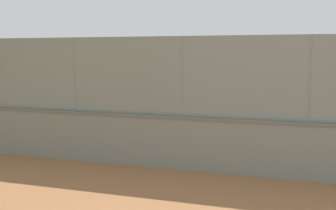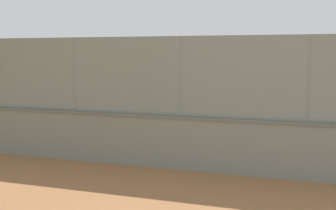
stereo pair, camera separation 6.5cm
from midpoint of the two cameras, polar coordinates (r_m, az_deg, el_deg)
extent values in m
plane|color=#A36B42|center=(23.69, 0.63, -1.01)|extent=(260.00, 260.00, 0.00)
cube|color=gray|center=(12.76, -5.28, -4.51)|extent=(30.26, 0.49, 1.40)
cube|color=slate|center=(12.64, -5.32, -1.21)|extent=(30.26, 0.55, 0.08)
cube|color=gray|center=(12.53, -5.37, 3.85)|extent=(29.65, 0.24, 2.15)
cylinder|color=gray|center=(11.39, 17.88, 3.27)|extent=(0.07, 0.07, 2.15)
cylinder|color=gray|center=(11.94, 1.84, 3.73)|extent=(0.07, 0.07, 2.15)
cylinder|color=gray|center=(13.31, -11.84, 3.90)|extent=(0.07, 0.07, 2.15)
cylinder|color=navy|center=(20.53, -5.06, -1.11)|extent=(0.17, 0.17, 0.80)
cylinder|color=navy|center=(20.58, -5.60, -1.10)|extent=(0.17, 0.17, 0.80)
cylinder|color=beige|center=(20.47, -5.35, 0.82)|extent=(0.39, 0.39, 0.59)
cylinder|color=#936B4C|center=(20.43, -4.49, 1.15)|extent=(0.18, 0.57, 0.17)
cylinder|color=#936B4C|center=(20.82, -5.95, 1.24)|extent=(0.18, 0.57, 0.17)
sphere|color=#936B4C|center=(20.43, -5.36, 1.95)|extent=(0.23, 0.23, 0.23)
cylinder|color=red|center=(20.42, -5.36, 2.23)|extent=(0.27, 0.27, 0.05)
cylinder|color=black|center=(21.00, -5.81, 1.28)|extent=(0.09, 0.30, 0.04)
ellipsoid|color=#333338|center=(21.21, -5.66, 1.34)|extent=(0.08, 0.30, 0.24)
cylinder|color=#591919|center=(23.57, 1.46, -0.17)|extent=(0.17, 0.17, 0.73)
cylinder|color=#591919|center=(23.49, 1.91, -0.19)|extent=(0.17, 0.17, 0.73)
cylinder|color=#D14C42|center=(23.46, 1.69, 1.35)|extent=(0.38, 0.38, 0.54)
cylinder|color=tan|center=(23.52, 1.02, 1.63)|extent=(0.15, 0.52, 0.16)
cylinder|color=tan|center=(23.06, 2.03, 1.53)|extent=(0.15, 0.52, 0.16)
sphere|color=tan|center=(23.43, 1.70, 2.26)|extent=(0.21, 0.21, 0.21)
cylinder|color=black|center=(23.42, 1.70, 2.47)|extent=(0.24, 0.24, 0.05)
cylinder|color=black|center=(22.90, 1.85, 1.49)|extent=(0.07, 0.30, 0.04)
ellipsoid|color=#333338|center=(22.70, 1.63, 1.45)|extent=(0.06, 0.30, 0.24)
cylinder|color=#591919|center=(17.85, 13.78, -2.53)|extent=(0.20, 0.20, 0.75)
cylinder|color=#591919|center=(17.79, 13.17, -2.54)|extent=(0.20, 0.20, 0.75)
cylinder|color=#3372B2|center=(17.73, 13.54, -0.45)|extent=(0.45, 0.45, 0.56)
cylinder|color=brown|center=(17.85, 14.38, -0.06)|extent=(0.29, 0.52, 0.16)
cylinder|color=brown|center=(17.91, 12.37, 0.01)|extent=(0.29, 0.52, 0.16)
sphere|color=brown|center=(17.69, 13.57, 0.79)|extent=(0.21, 0.21, 0.21)
cylinder|color=red|center=(17.68, 13.58, 1.08)|extent=(0.29, 0.29, 0.05)
cylinder|color=black|center=(18.08, 12.20, 0.08)|extent=(0.15, 0.29, 0.04)
ellipsoid|color=#333338|center=(18.29, 12.01, 0.16)|extent=(0.15, 0.29, 0.24)
sphere|color=#3399D8|center=(18.98, -7.75, -2.79)|extent=(0.14, 0.14, 0.14)
camera|label=1|loc=(0.03, -89.89, 0.01)|focal=47.26mm
camera|label=2|loc=(0.03, 90.11, -0.01)|focal=47.26mm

